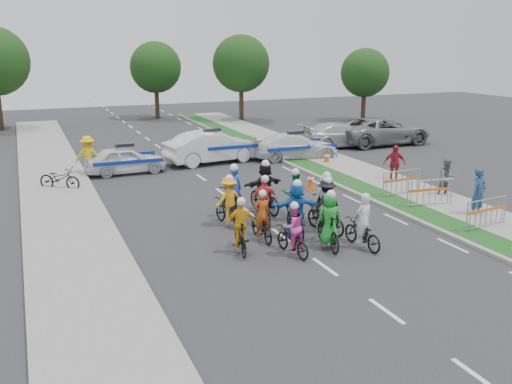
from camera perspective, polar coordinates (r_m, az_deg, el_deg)
name	(u,v)px	position (r m, az deg, el deg)	size (l,w,h in m)	color
ground	(325,267)	(16.60, 6.92, -7.46)	(90.00, 90.00, 0.00)	#28282B
curb_right	(376,202)	(23.18, 11.91, -1.02)	(0.20, 60.00, 0.12)	gray
grass_strip	(391,201)	(23.57, 13.31, -0.85)	(1.20, 60.00, 0.11)	#143E14
sidewalk_right	(427,196)	(24.64, 16.72, -0.38)	(2.40, 60.00, 0.13)	gray
sidewalk_left	(72,240)	(19.38, -17.90, -4.57)	(3.00, 60.00, 0.13)	gray
rider_0	(362,230)	(18.07, 10.59, -3.72)	(0.76, 1.80, 1.79)	black
rider_1	(329,226)	(17.81, 7.29, -3.37)	(0.87, 1.87, 1.90)	black
rider_2	(293,235)	(17.21, 3.68, -4.29)	(0.79, 1.72, 1.69)	black
rider_3	(241,231)	(17.34, -1.56, -3.93)	(0.94, 1.75, 1.78)	black
rider_4	(326,211)	(19.31, 7.00, -1.87)	(1.17, 1.99, 1.95)	black
rider_5	(296,213)	(18.66, 4.00, -2.14)	(1.64, 1.95, 1.99)	black
rider_6	(261,223)	(18.48, 0.55, -3.13)	(0.61, 1.68, 1.71)	black
rider_7	(325,204)	(20.08, 6.91, -1.22)	(0.82, 1.85, 1.93)	black
rider_8	(294,201)	(20.52, 3.82, -0.89)	(1.00, 1.99, 1.93)	black
rider_9	(264,206)	(19.94, 0.81, -1.37)	(0.96, 1.78, 1.81)	black
rider_10	(229,206)	(19.88, -2.73, -1.38)	(1.12, 1.90, 1.85)	black
rider_11	(265,191)	(21.28, 0.87, 0.10)	(1.69, 2.01, 2.05)	black
rider_12	(233,199)	(20.92, -2.27, -0.72)	(0.72, 1.98, 2.00)	black
police_car_0	(125,160)	(28.55, -12.93, 3.14)	(1.56, 3.89, 1.32)	white
police_car_1	(212,147)	(30.38, -4.40, 4.50)	(1.77, 5.08, 1.68)	white
police_car_2	(295,146)	(31.42, 3.93, 4.59)	(1.94, 4.78, 1.39)	white
civilian_sedan	(340,135)	(35.30, 8.44, 5.68)	(2.08, 5.11, 1.48)	#BBBBC0
civilian_suv	(383,131)	(36.65, 12.58, 5.99)	(2.83, 6.14, 1.71)	gray
spectator_0	(479,193)	(22.27, 21.38, -0.08)	(0.67, 0.44, 1.85)	navy
spectator_1	(447,178)	(24.64, 18.57, 1.30)	(0.80, 0.63, 1.65)	slate
spectator_2	(394,164)	(26.79, 13.67, 2.78)	(1.01, 0.42, 1.72)	maroon
marshal_hiviz	(88,155)	(28.62, -16.43, 3.53)	(1.23, 0.71, 1.90)	yellow
barrier_0	(486,214)	(20.95, 22.04, -2.08)	(2.00, 0.50, 1.12)	#A5A8AD
barrier_1	(430,194)	(23.04, 16.98, -0.16)	(2.00, 0.50, 1.12)	#A5A8AD
barrier_2	(402,183)	(24.39, 14.37, 0.83)	(2.00, 0.50, 1.12)	#A5A8AD
cone_0	(311,181)	(25.08, 5.49, 1.10)	(0.40, 0.40, 0.70)	#F24C0C
cone_1	(327,158)	(30.19, 7.10, 3.41)	(0.40, 0.40, 0.70)	#F24C0C
parked_bike	(60,178)	(26.15, -19.05, 1.29)	(0.67, 1.92, 1.01)	black
tree_1	(241,64)	(46.45, -1.50, 12.70)	(4.55, 4.55, 6.82)	#382619
tree_2	(365,73)	(47.02, 10.84, 11.62)	(3.85, 3.85, 5.77)	#382619
tree_4	(155,67)	(48.55, -10.02, 12.17)	(4.20, 4.20, 6.30)	#382619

